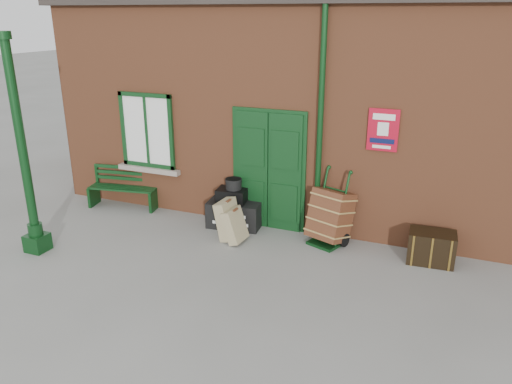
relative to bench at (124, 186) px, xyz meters
The scene contains 11 objects.
ground 3.74m from the bench, 20.76° to the right, with size 80.00×80.00×0.00m, color gray.
station_building 4.44m from the bench, 32.05° to the left, with size 10.30×4.30×4.36m.
canopy_column 2.51m from the bench, 93.04° to the right, with size 0.34×0.34×3.61m.
bench is the anchor object (origin of this frame).
houdini_trunk 2.59m from the bench, ahead, with size 1.00×0.55×0.50m, color black.
strongbox 2.54m from the bench, ahead, with size 0.55×0.40×0.25m, color black.
hatbox 2.59m from the bench, ahead, with size 0.30×0.30×0.20m, color black.
suitcase_back 2.76m from the bench, 12.75° to the right, with size 0.20×0.50×0.70m, color tan.
suitcase_front 2.96m from the bench, 13.87° to the right, with size 0.18×0.45×0.60m, color tan.
porter_trolley 4.44m from the bench, ahead, with size 0.83×0.86×1.31m.
dark_trunk 6.16m from the bench, ahead, with size 0.73×0.48×0.53m, color black.
Camera 1 is at (2.81, -6.76, 3.85)m, focal length 35.00 mm.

